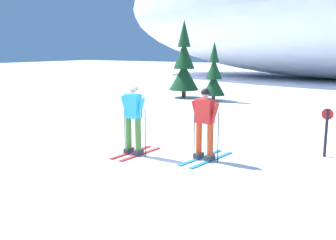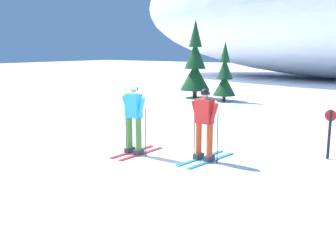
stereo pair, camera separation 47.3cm
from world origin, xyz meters
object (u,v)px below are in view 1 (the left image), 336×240
skier_cyan_jacket (133,118)px  skier_red_jacket (205,123)px  pine_tree_center_left (214,76)px  trail_marker_post (326,129)px  pine_tree_far_left (184,65)px

skier_cyan_jacket → skier_red_jacket: skier_cyan_jacket is taller
pine_tree_center_left → trail_marker_post: (6.92, -8.00, -0.56)m
pine_tree_far_left → pine_tree_center_left: 2.13m
pine_tree_center_left → skier_cyan_jacket: bearing=-75.2°
skier_red_jacket → pine_tree_center_left: size_ratio=0.60×
skier_red_jacket → pine_tree_center_left: (-4.50, 9.87, 0.35)m
skier_cyan_jacket → trail_marker_post: (4.17, 2.40, -0.25)m
skier_cyan_jacket → pine_tree_center_left: (-2.74, 10.40, 0.31)m
skier_red_jacket → pine_tree_center_left: 10.86m
skier_red_jacket → trail_marker_post: bearing=37.8°
trail_marker_post → skier_red_jacket: bearing=-142.2°
skier_red_jacket → trail_marker_post: 3.07m
trail_marker_post → pine_tree_center_left: bearing=130.9°
pine_tree_center_left → trail_marker_post: size_ratio=2.47×
skier_red_jacket → pine_tree_center_left: pine_tree_center_left is taller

